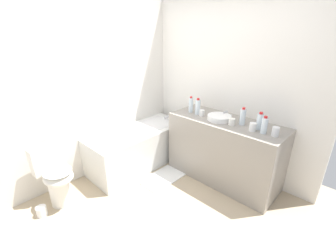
% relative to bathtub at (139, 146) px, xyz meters
% --- Properties ---
extents(ground_plane, '(4.17, 4.17, 0.00)m').
position_rel_bathtub_xyz_m(ground_plane, '(-0.73, -0.87, -0.31)').
color(ground_plane, tan).
extents(wall_back_tiled, '(3.57, 0.10, 2.43)m').
position_rel_bathtub_xyz_m(wall_back_tiled, '(-0.73, 0.37, 0.90)').
color(wall_back_tiled, silver).
rests_on(wall_back_tiled, ground_plane).
extents(wall_right_mirror, '(0.10, 2.78, 2.43)m').
position_rel_bathtub_xyz_m(wall_right_mirror, '(0.91, -0.87, 0.90)').
color(wall_right_mirror, silver).
rests_on(wall_right_mirror, ground_plane).
extents(bathtub, '(1.57, 0.65, 1.25)m').
position_rel_bathtub_xyz_m(bathtub, '(0.00, 0.00, 0.00)').
color(bathtub, silver).
rests_on(bathtub, ground_plane).
extents(toilet, '(0.37, 0.50, 0.74)m').
position_rel_bathtub_xyz_m(toilet, '(-1.24, 0.02, 0.07)').
color(toilet, white).
rests_on(toilet, ground_plane).
extents(vanity_counter, '(0.60, 1.50, 0.87)m').
position_rel_bathtub_xyz_m(vanity_counter, '(0.56, -1.13, 0.13)').
color(vanity_counter, gray).
rests_on(vanity_counter, ground_plane).
extents(sink_basin, '(0.30, 0.30, 0.06)m').
position_rel_bathtub_xyz_m(sink_basin, '(0.51, -1.05, 0.59)').
color(sink_basin, white).
rests_on(sink_basin, vanity_counter).
extents(sink_faucet, '(0.11, 0.15, 0.08)m').
position_rel_bathtub_xyz_m(sink_faucet, '(0.69, -1.05, 0.60)').
color(sink_faucet, silver).
rests_on(sink_faucet, vanity_counter).
extents(water_bottle_0, '(0.07, 0.07, 0.22)m').
position_rel_bathtub_xyz_m(water_bottle_0, '(0.56, -1.34, 0.67)').
color(water_bottle_0, silver).
rests_on(water_bottle_0, vanity_counter).
extents(water_bottle_1, '(0.06, 0.06, 0.23)m').
position_rel_bathtub_xyz_m(water_bottle_1, '(0.51, -0.58, 0.67)').
color(water_bottle_1, silver).
rests_on(water_bottle_1, vanity_counter).
extents(water_bottle_2, '(0.07, 0.07, 0.21)m').
position_rel_bathtub_xyz_m(water_bottle_2, '(0.56, -1.56, 0.66)').
color(water_bottle_2, silver).
rests_on(water_bottle_2, vanity_counter).
extents(water_bottle_3, '(0.07, 0.07, 0.23)m').
position_rel_bathtub_xyz_m(water_bottle_3, '(0.50, -0.71, 0.67)').
color(water_bottle_3, silver).
rests_on(water_bottle_3, vanity_counter).
extents(water_bottle_4, '(0.07, 0.07, 0.20)m').
position_rel_bathtub_xyz_m(water_bottle_4, '(0.49, -1.64, 0.66)').
color(water_bottle_4, silver).
rests_on(water_bottle_4, vanity_counter).
extents(drinking_glass_0, '(0.08, 0.08, 0.10)m').
position_rel_bathtub_xyz_m(drinking_glass_0, '(0.50, -1.76, 0.62)').
color(drinking_glass_0, white).
rests_on(drinking_glass_0, vanity_counter).
extents(drinking_glass_1, '(0.07, 0.07, 0.09)m').
position_rel_bathtub_xyz_m(drinking_glass_1, '(0.48, -0.80, 0.61)').
color(drinking_glass_1, white).
rests_on(drinking_glass_1, vanity_counter).
extents(drinking_glass_2, '(0.08, 0.08, 0.08)m').
position_rel_bathtub_xyz_m(drinking_glass_2, '(0.46, -1.26, 0.61)').
color(drinking_glass_2, white).
rests_on(drinking_glass_2, vanity_counter).
extents(drinking_glass_3, '(0.08, 0.08, 0.10)m').
position_rel_bathtub_xyz_m(drinking_glass_3, '(0.46, -1.52, 0.61)').
color(drinking_glass_3, white).
rests_on(drinking_glass_3, vanity_counter).
extents(bath_mat, '(0.61, 0.37, 0.01)m').
position_rel_bathtub_xyz_m(bath_mat, '(-0.04, -0.55, -0.30)').
color(bath_mat, white).
rests_on(bath_mat, ground_plane).
extents(toilet_paper_roll, '(0.11, 0.11, 0.12)m').
position_rel_bathtub_xyz_m(toilet_paper_roll, '(-1.48, -0.06, -0.25)').
color(toilet_paper_roll, white).
rests_on(toilet_paper_roll, ground_plane).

